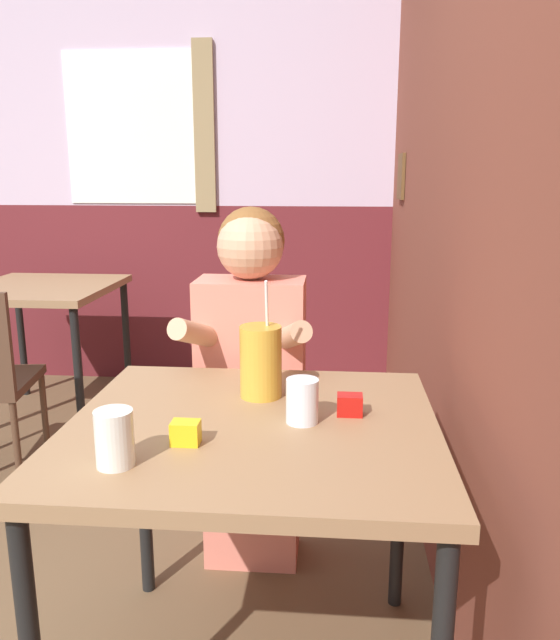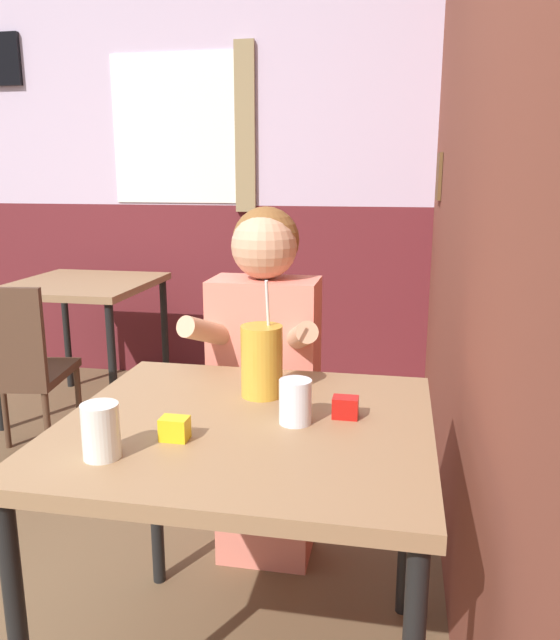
{
  "view_description": "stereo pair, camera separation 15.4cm",
  "coord_description": "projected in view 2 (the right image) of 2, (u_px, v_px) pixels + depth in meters",
  "views": [
    {
      "loc": [
        1.02,
        -1.04,
        1.28
      ],
      "look_at": [
        0.89,
        0.46,
        0.93
      ],
      "focal_mm": 35.0,
      "sensor_mm": 36.0,
      "label": 1
    },
    {
      "loc": [
        1.17,
        -1.02,
        1.28
      ],
      "look_at": [
        0.89,
        0.46,
        0.93
      ],
      "focal_mm": 35.0,
      "sensor_mm": 36.0,
      "label": 2
    }
  ],
  "objects": [
    {
      "name": "brick_wall_right",
      "position": [
        465.0,
        155.0,
        2.22
      ],
      "size": [
        0.08,
        4.71,
        2.7
      ],
      "color": "brown",
      "rests_on": "ground_plane"
    },
    {
      "name": "back_wall",
      "position": [
        206.0,
        162.0,
        3.8
      ],
      "size": [
        5.72,
        0.09,
        2.7
      ],
      "color": "silver",
      "rests_on": "ground_plane"
    },
    {
      "name": "main_table",
      "position": [
        246.0,
        450.0,
        1.46
      ],
      "size": [
        0.85,
        0.8,
        0.73
      ],
      "color": "#93704C",
      "rests_on": "ground_plane"
    },
    {
      "name": "background_table",
      "position": [
        83.0,
        297.0,
        3.34
      ],
      "size": [
        0.71,
        0.77,
        0.73
      ],
      "color": "#93704C",
      "rests_on": "ground_plane"
    },
    {
      "name": "chair_near_window",
      "position": [
        11.0,
        365.0,
        2.64
      ],
      "size": [
        0.45,
        0.45,
        0.85
      ],
      "rotation": [
        0.0,
        0.0,
        0.15
      ],
      "color": "#4C3323",
      "rests_on": "ground_plane"
    },
    {
      "name": "person_seated",
      "position": [
        265.0,
        381.0,
        2.03
      ],
      "size": [
        0.42,
        0.41,
        1.19
      ],
      "color": "#EA7F6B",
      "rests_on": "ground_plane"
    },
    {
      "name": "cocktail_pitcher",
      "position": [
        262.0,
        361.0,
        1.59
      ],
      "size": [
        0.11,
        0.11,
        0.3
      ],
      "color": "gold",
      "rests_on": "main_table"
    },
    {
      "name": "glass_near_pitcher",
      "position": [
        295.0,
        402.0,
        1.42
      ],
      "size": [
        0.08,
        0.08,
        0.1
      ],
      "color": "silver",
      "rests_on": "main_table"
    },
    {
      "name": "glass_center",
      "position": [
        101.0,
        431.0,
        1.25
      ],
      "size": [
        0.08,
        0.08,
        0.11
      ],
      "color": "silver",
      "rests_on": "main_table"
    },
    {
      "name": "condiment_ketchup",
      "position": [
        345.0,
        407.0,
        1.46
      ],
      "size": [
        0.06,
        0.04,
        0.05
      ],
      "color": "#B7140F",
      "rests_on": "main_table"
    },
    {
      "name": "condiment_mustard",
      "position": [
        175.0,
        429.0,
        1.34
      ],
      "size": [
        0.06,
        0.04,
        0.05
      ],
      "color": "yellow",
      "rests_on": "main_table"
    }
  ]
}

